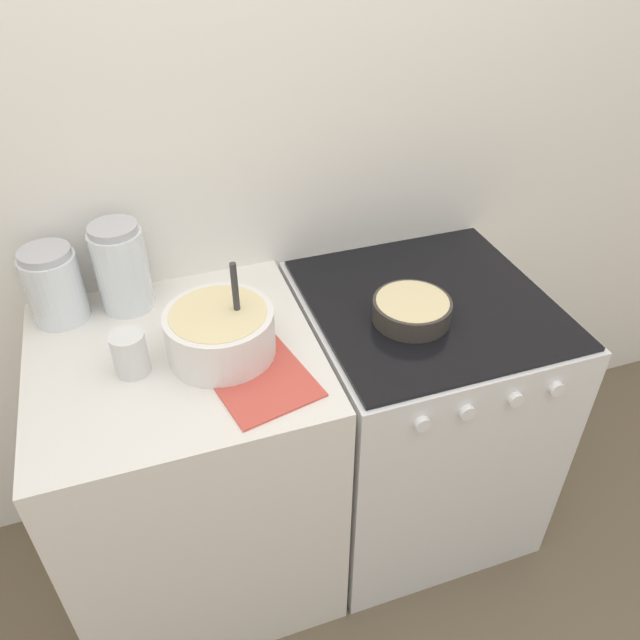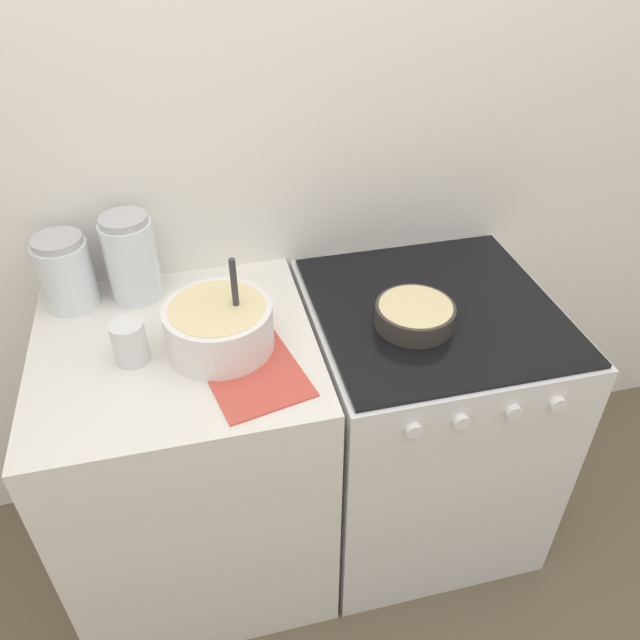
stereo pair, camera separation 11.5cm
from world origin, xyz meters
name	(u,v)px [view 2 (the right image)]	position (x,y,z in m)	size (l,w,h in m)	color
ground_plane	(338,618)	(0.00, 0.00, 0.00)	(12.00, 12.00, 0.00)	brown
wall_back	(280,159)	(0.00, 0.71, 1.20)	(4.43, 0.05, 2.40)	white
countertop_cabinet	(195,460)	(-0.36, 0.34, 0.44)	(0.72, 0.69, 0.89)	silver
stove	(420,419)	(0.36, 0.34, 0.44)	(0.68, 0.70, 0.89)	silver
mixing_bowl	(219,325)	(-0.24, 0.31, 0.96)	(0.27, 0.27, 0.25)	white
baking_pan	(415,314)	(0.27, 0.28, 0.92)	(0.21, 0.21, 0.06)	#38332D
storage_jar_left	(67,276)	(-0.61, 0.59, 0.98)	(0.14, 0.14, 0.21)	silver
storage_jar_middle	(132,263)	(-0.44, 0.59, 0.99)	(0.14, 0.14, 0.25)	silver
tin_can	(130,342)	(-0.46, 0.31, 0.94)	(0.08, 0.08, 0.11)	silver
recipe_page	(252,370)	(-0.18, 0.20, 0.89)	(0.28, 0.34, 0.01)	#CC4C3F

